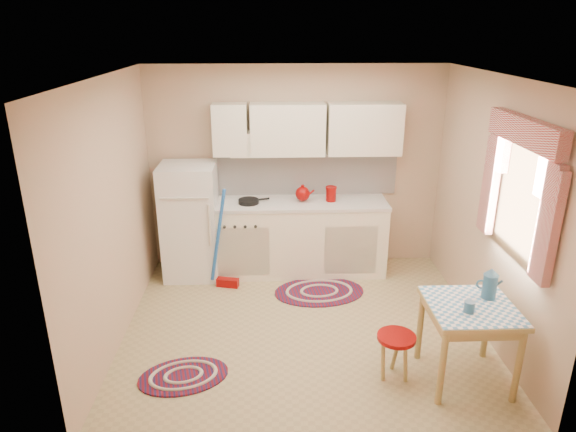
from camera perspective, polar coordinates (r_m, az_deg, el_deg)
The scene contains 14 objects.
room_shell at distance 4.99m, azimuth 3.51°, elevation 5.10°, with size 3.64×3.60×2.52m.
fridge at distance 6.28m, azimuth -10.78°, elevation -0.59°, with size 0.65×0.60×1.40m, color white.
broom at distance 5.94m, azimuth -6.93°, elevation -2.65°, with size 0.28×0.12×1.20m, color blue, non-canonical shape.
base_cabinets at distance 6.35m, azimuth 0.55°, elevation -2.48°, with size 2.25×0.60×0.88m, color white.
countertop at distance 6.19m, azimuth 0.56°, elevation 1.45°, with size 2.27×0.62×0.04m, color silver.
frying_pan at distance 6.13m, azimuth -4.40°, elevation 1.63°, with size 0.24×0.24×0.05m, color black.
red_kettle at distance 6.16m, azimuth 1.63°, elevation 2.49°, with size 0.19×0.17×0.19m, color #890604, non-canonical shape.
red_canister at distance 6.20m, azimuth 4.80°, elevation 2.38°, with size 0.12×0.12×0.16m, color #890604.
table at distance 4.77m, azimuth 19.21°, elevation -13.18°, with size 0.72×0.72×0.72m, color tan.
stool at distance 4.71m, azimuth 11.80°, elevation -15.02°, with size 0.33×0.33×0.42m, color #890604.
coffee_pot at distance 4.69m, azimuth 21.54°, elevation -6.93°, with size 0.15×0.13×0.30m, color #295B7E, non-canonical shape.
mug at distance 4.46m, azimuth 19.50°, elevation -9.53°, with size 0.09×0.09×0.10m, color #295B7E.
rug_center at distance 6.03m, azimuth 3.48°, elevation -8.40°, with size 1.04×0.69×0.02m, color maroon, non-canonical shape.
rug_left at distance 4.82m, azimuth -11.53°, elevation -17.03°, with size 0.79×0.53×0.02m, color maroon, non-canonical shape.
Camera 1 is at (-0.34, -4.55, 2.90)m, focal length 32.00 mm.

